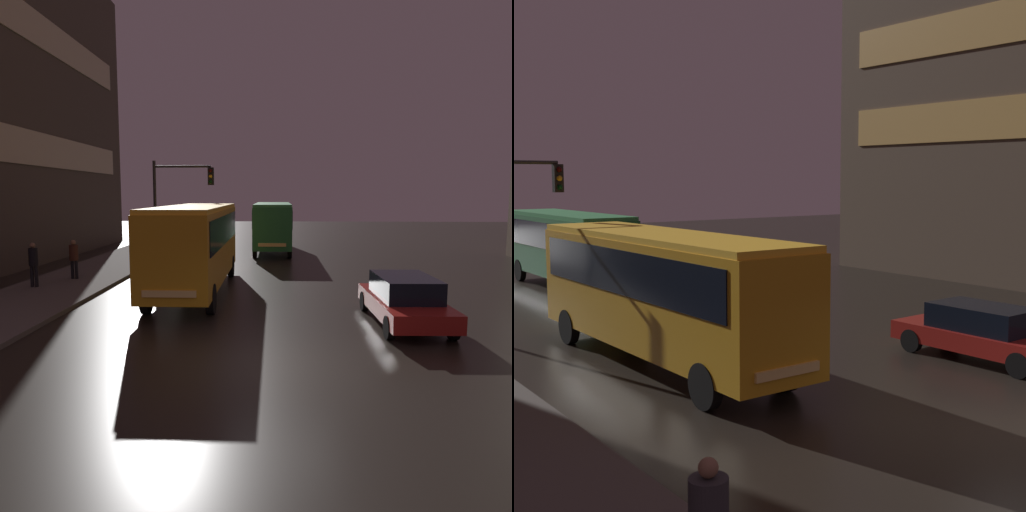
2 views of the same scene
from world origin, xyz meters
The scene contains 3 objects.
bus_near centered at (-3.32, 8.42, 2.10)m, with size 2.42×10.28×3.41m.
bus_far centered at (-0.43, 22.33, 2.00)m, with size 2.40×9.39×3.25m.
car_taxi centered at (3.68, 3.82, 0.74)m, with size 2.01×4.77×1.44m.
Camera 2 is at (-11.94, -7.59, 4.83)m, focal length 50.00 mm.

